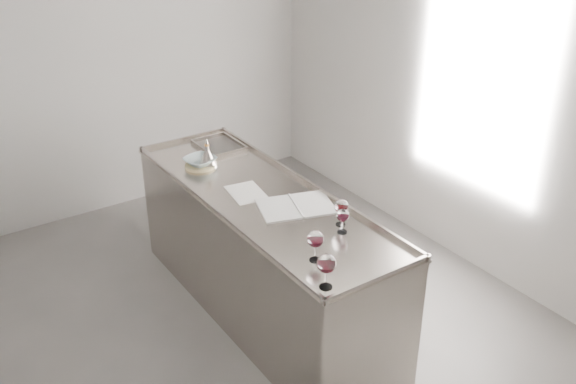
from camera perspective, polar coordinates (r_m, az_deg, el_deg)
room_shell at (r=3.68m, az=-6.61°, el=2.19°), size 4.54×5.04×2.84m
counter at (r=4.58m, az=-2.25°, el=-5.58°), size 0.77×2.42×0.97m
wine_glass_left at (r=3.37m, az=3.44°, el=-6.44°), size 0.10×0.10×0.20m
wine_glass_middle at (r=3.59m, az=2.46°, el=-4.26°), size 0.10×0.10×0.19m
wine_glass_right at (r=3.96m, az=4.76°, el=-1.33°), size 0.09×0.09×0.18m
wine_glass_small at (r=3.88m, az=4.90°, el=-2.17°), size 0.08×0.08×0.16m
notebook at (r=4.20m, az=0.71°, el=-1.29°), size 0.56×0.46×0.02m
loose_paper_top at (r=4.39m, az=-3.71°, el=-0.06°), size 0.26×0.34×0.00m
trivet at (r=4.81m, az=-7.79°, el=2.34°), size 0.27×0.27×0.02m
ceramic_bowl at (r=4.79m, az=-7.82°, el=2.75°), size 0.28×0.28×0.06m
wine_funnel at (r=4.79m, az=-7.16°, el=3.06°), size 0.15×0.15×0.22m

